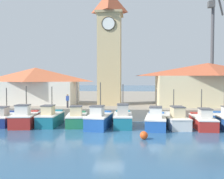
{
  "coord_description": "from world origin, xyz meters",
  "views": [
    {
      "loc": [
        2.06,
        -21.32,
        4.92
      ],
      "look_at": [
        -0.61,
        10.17,
        3.5
      ],
      "focal_mm": 42.0,
      "sensor_mm": 36.0,
      "label": 1
    }
  ],
  "objects_px": {
    "fishing_boat_far_left": "(4,118)",
    "fishing_boat_right_inner": "(156,120)",
    "port_crane_near": "(213,55)",
    "fishing_boat_mid_left": "(77,119)",
    "fishing_boat_left_inner": "(50,118)",
    "fishing_boat_center": "(99,120)",
    "fishing_boat_mid_right": "(123,119)",
    "warehouse_right": "(208,84)",
    "dock_worker_near_tower": "(68,101)",
    "warehouse_left": "(36,85)",
    "fishing_boat_right_outer": "(175,120)",
    "mooring_buoy": "(144,135)",
    "fishing_boat_left_outer": "(25,119)",
    "clock_tower": "(110,45)",
    "fishing_boat_far_right": "(203,121)"
  },
  "relations": [
    {
      "from": "fishing_boat_mid_left",
      "to": "fishing_boat_right_outer",
      "type": "relative_size",
      "value": 0.87
    },
    {
      "from": "fishing_boat_mid_right",
      "to": "mooring_buoy",
      "type": "bearing_deg",
      "value": -70.06
    },
    {
      "from": "fishing_boat_right_inner",
      "to": "fishing_boat_right_outer",
      "type": "xyz_separation_m",
      "value": [
        1.95,
        0.49,
        -0.01
      ]
    },
    {
      "from": "fishing_boat_left_outer",
      "to": "port_crane_near",
      "type": "xyz_separation_m",
      "value": [
        24.21,
        20.5,
        8.05
      ]
    },
    {
      "from": "fishing_boat_right_inner",
      "to": "fishing_boat_left_inner",
      "type": "bearing_deg",
      "value": 178.2
    },
    {
      "from": "fishing_boat_mid_left",
      "to": "port_crane_near",
      "type": "distance_m",
      "value": 28.57
    },
    {
      "from": "fishing_boat_far_left",
      "to": "fishing_boat_right_inner",
      "type": "bearing_deg",
      "value": -1.06
    },
    {
      "from": "fishing_boat_right_outer",
      "to": "dock_worker_near_tower",
      "type": "relative_size",
      "value": 3.16
    },
    {
      "from": "fishing_boat_right_inner",
      "to": "fishing_boat_far_right",
      "type": "relative_size",
      "value": 1.06
    },
    {
      "from": "fishing_boat_right_inner",
      "to": "port_crane_near",
      "type": "distance_m",
      "value": 24.3
    },
    {
      "from": "fishing_boat_far_left",
      "to": "clock_tower",
      "type": "height_order",
      "value": "clock_tower"
    },
    {
      "from": "fishing_boat_far_left",
      "to": "dock_worker_near_tower",
      "type": "bearing_deg",
      "value": 40.22
    },
    {
      "from": "fishing_boat_left_inner",
      "to": "warehouse_left",
      "type": "height_order",
      "value": "warehouse_left"
    },
    {
      "from": "fishing_boat_far_left",
      "to": "dock_worker_near_tower",
      "type": "distance_m",
      "value": 7.39
    },
    {
      "from": "fishing_boat_left_inner",
      "to": "fishing_boat_right_inner",
      "type": "bearing_deg",
      "value": -1.8
    },
    {
      "from": "fishing_boat_right_inner",
      "to": "mooring_buoy",
      "type": "distance_m",
      "value": 5.2
    },
    {
      "from": "fishing_boat_right_inner",
      "to": "fishing_boat_far_right",
      "type": "bearing_deg",
      "value": 4.23
    },
    {
      "from": "fishing_boat_center",
      "to": "fishing_boat_mid_right",
      "type": "distance_m",
      "value": 2.42
    },
    {
      "from": "port_crane_near",
      "to": "fishing_boat_center",
      "type": "bearing_deg",
      "value": -129.14
    },
    {
      "from": "fishing_boat_left_outer",
      "to": "fishing_boat_left_inner",
      "type": "distance_m",
      "value": 2.5
    },
    {
      "from": "fishing_boat_left_outer",
      "to": "mooring_buoy",
      "type": "relative_size",
      "value": 6.67
    },
    {
      "from": "fishing_boat_left_outer",
      "to": "warehouse_left",
      "type": "height_order",
      "value": "warehouse_left"
    },
    {
      "from": "fishing_boat_mid_right",
      "to": "warehouse_left",
      "type": "relative_size",
      "value": 0.39
    },
    {
      "from": "fishing_boat_center",
      "to": "fishing_boat_right_outer",
      "type": "xyz_separation_m",
      "value": [
        7.53,
        0.94,
        -0.07
      ]
    },
    {
      "from": "fishing_boat_right_outer",
      "to": "fishing_boat_far_left",
      "type": "bearing_deg",
      "value": -179.36
    },
    {
      "from": "fishing_boat_left_outer",
      "to": "warehouse_right",
      "type": "relative_size",
      "value": 0.33
    },
    {
      "from": "fishing_boat_mid_right",
      "to": "warehouse_right",
      "type": "bearing_deg",
      "value": 39.35
    },
    {
      "from": "dock_worker_near_tower",
      "to": "warehouse_left",
      "type": "bearing_deg",
      "value": 141.95
    },
    {
      "from": "fishing_boat_mid_left",
      "to": "warehouse_left",
      "type": "height_order",
      "value": "warehouse_left"
    },
    {
      "from": "fishing_boat_mid_right",
      "to": "warehouse_right",
      "type": "distance_m",
      "value": 14.12
    },
    {
      "from": "clock_tower",
      "to": "warehouse_right",
      "type": "bearing_deg",
      "value": -0.3
    },
    {
      "from": "fishing_boat_mid_left",
      "to": "fishing_boat_right_inner",
      "type": "xyz_separation_m",
      "value": [
        8.01,
        -0.42,
        -0.0
      ]
    },
    {
      "from": "fishing_boat_far_left",
      "to": "warehouse_left",
      "type": "distance_m",
      "value": 9.64
    },
    {
      "from": "warehouse_right",
      "to": "clock_tower",
      "type": "bearing_deg",
      "value": 179.7
    },
    {
      "from": "fishing_boat_mid_right",
      "to": "clock_tower",
      "type": "bearing_deg",
      "value": 103.83
    },
    {
      "from": "fishing_boat_far_right",
      "to": "mooring_buoy",
      "type": "relative_size",
      "value": 7.77
    },
    {
      "from": "fishing_boat_left_inner",
      "to": "clock_tower",
      "type": "xyz_separation_m",
      "value": [
        5.32,
        8.71,
        8.55
      ]
    },
    {
      "from": "fishing_boat_left_inner",
      "to": "dock_worker_near_tower",
      "type": "height_order",
      "value": "fishing_boat_left_inner"
    },
    {
      "from": "fishing_boat_left_outer",
      "to": "port_crane_near",
      "type": "relative_size",
      "value": 0.21
    },
    {
      "from": "fishing_boat_left_inner",
      "to": "fishing_boat_center",
      "type": "height_order",
      "value": "fishing_boat_center"
    },
    {
      "from": "fishing_boat_far_left",
      "to": "port_crane_near",
      "type": "relative_size",
      "value": 0.23
    },
    {
      "from": "mooring_buoy",
      "to": "warehouse_left",
      "type": "bearing_deg",
      "value": 135.09
    },
    {
      "from": "fishing_boat_center",
      "to": "warehouse_right",
      "type": "height_order",
      "value": "warehouse_right"
    },
    {
      "from": "fishing_boat_mid_left",
      "to": "warehouse_right",
      "type": "relative_size",
      "value": 0.33
    },
    {
      "from": "fishing_boat_right_inner",
      "to": "warehouse_left",
      "type": "xyz_separation_m",
      "value": [
        -15.78,
        9.38,
        3.15
      ]
    },
    {
      "from": "clock_tower",
      "to": "fishing_boat_right_outer",
      "type": "bearing_deg",
      "value": -49.25
    },
    {
      "from": "port_crane_near",
      "to": "mooring_buoy",
      "type": "xyz_separation_m",
      "value": [
        -12.45,
        -25.04,
        -8.53
      ]
    },
    {
      "from": "warehouse_right",
      "to": "mooring_buoy",
      "type": "relative_size",
      "value": 20.53
    },
    {
      "from": "fishing_boat_left_inner",
      "to": "fishing_boat_mid_right",
      "type": "xyz_separation_m",
      "value": [
        7.48,
        -0.06,
        0.05
      ]
    },
    {
      "from": "fishing_boat_right_inner",
      "to": "warehouse_left",
      "type": "relative_size",
      "value": 0.47
    }
  ]
}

